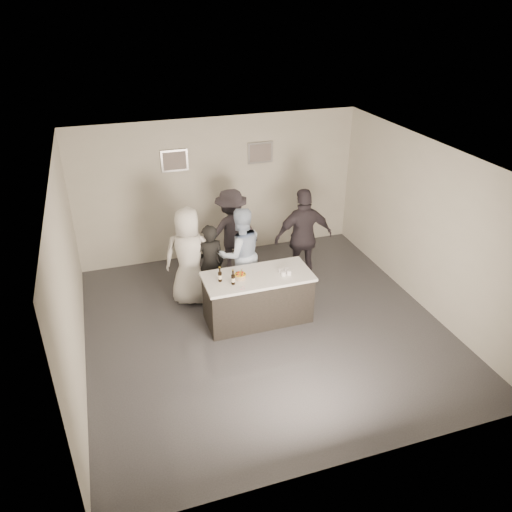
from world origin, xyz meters
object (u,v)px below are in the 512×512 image
Objects in this scene: beer_bottle_a at (220,274)px; person_main_black at (210,264)px; person_guest_left at (189,257)px; beer_bottle_b at (233,277)px; bar_counter at (258,298)px; person_main_blue at (240,254)px; cake at (240,276)px; person_guest_right at (304,237)px; person_guest_back at (232,232)px.

beer_bottle_a is 0.89m from person_main_black.
beer_bottle_b is at bearing 131.80° from person_guest_left.
person_main_blue is (-0.06, 0.85, 0.45)m from bar_counter.
bar_counter is 1.00× the size of person_guest_left.
person_main_blue is (0.42, 1.00, -0.13)m from beer_bottle_b.
person_main_black is 0.83× the size of person_guest_left.
beer_bottle_a is at bearing 126.21° from person_guest_left.
cake is at bearing 107.61° from person_main_black.
person_guest_right is at bearing 32.26° from cake.
cake is at bearing 41.19° from beer_bottle_b.
person_guest_back reaches higher than bar_counter.
cake is at bearing 141.93° from person_guest_left.
bar_counter is at bearing 41.29° from person_guest_right.
person_guest_right is (2.25, 0.01, 0.05)m from person_guest_left.
person_main_black is at bearing 126.14° from bar_counter.
bar_counter is at bearing -1.19° from beer_bottle_a.
person_guest_left is 1.36m from person_guest_back.
bar_counter is at bearing 17.09° from beer_bottle_b.
person_guest_back reaches higher than person_main_black.
beer_bottle_a is 0.13× the size of person_guest_right.
beer_bottle_a is at bearing 138.72° from beer_bottle_b.
person_guest_back is (0.36, 1.85, -0.05)m from cake.
person_guest_left is 2.25m from person_guest_right.
person_main_black is (-0.64, 0.87, 0.32)m from bar_counter.
person_guest_right reaches higher than person_guest_back.
cake is (-0.31, -0.00, 0.49)m from bar_counter.
person_main_black is 0.86× the size of person_main_blue.
person_guest_back reaches higher than cake.
cake is 0.11× the size of person_guest_back.
bar_counter is 0.88m from beer_bottle_a.
person_guest_left is at bearing 124.76° from cake.
beer_bottle_a is (-0.35, 0.02, 0.09)m from cake.
person_main_blue is (0.58, -0.02, 0.12)m from person_main_black.
person_main_black is 0.59m from person_main_blue.
cake is 0.10× the size of person_guest_right.
person_main_blue is (0.60, 0.84, -0.13)m from beer_bottle_a.
beer_bottle_b is 2.07m from person_guest_back.
person_guest_right reaches higher than cake.
bar_counter is 1.04× the size of person_guest_back.
person_guest_left reaches higher than person_guest_back.
person_guest_back is (0.05, 1.85, 0.44)m from bar_counter.
person_main_blue reaches higher than cake.
bar_counter is 1.90m from person_guest_back.
person_guest_back is at bearing -127.91° from person_main_black.
person_guest_left is (-0.51, 1.12, -0.10)m from beer_bottle_b.
bar_counter is 9.39× the size of cake.
person_guest_left is (-0.35, 0.10, 0.16)m from person_main_black.
beer_bottle_a is at bearing 49.41° from person_main_blue.
person_guest_left is at bearing 135.43° from bar_counter.
person_guest_right is (1.31, 0.13, 0.08)m from person_main_blue.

